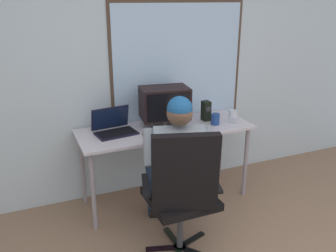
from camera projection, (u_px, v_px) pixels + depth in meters
The scene contains 9 objects.
wall_rear at pixel (135, 54), 3.46m from camera, with size 5.93×0.08×2.85m.
desk at pixel (166, 135), 3.45m from camera, with size 1.66×0.61×0.76m.
office_chair at pixel (183, 189), 2.64m from camera, with size 0.65×0.60×1.08m.
person_seated at pixel (177, 165), 2.88m from camera, with size 0.66×0.91×1.27m.
crt_monitor at pixel (165, 103), 3.41m from camera, with size 0.48×0.36×0.38m.
laptop at pixel (114, 126), 3.30m from camera, with size 0.39×0.32×0.22m.
wine_glass at pixel (233, 114), 3.52m from camera, with size 0.08×0.08×0.13m.
desk_speaker at pixel (206, 111), 3.61m from camera, with size 0.07×0.09×0.20m.
coffee_mug at pixel (215, 119), 3.50m from camera, with size 0.08×0.08×0.11m.
Camera 1 is at (-1.05, -0.77, 1.92)m, focal length 38.71 mm.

